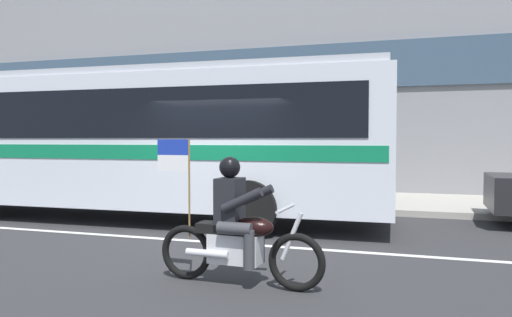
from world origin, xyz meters
The scene contains 6 objects.
ground_plane centered at (0.00, 0.00, 0.00)m, with size 60.00×60.00×0.00m, color #2B2B2D.
sidewalk_curb centered at (0.00, 5.10, 0.07)m, with size 28.00×3.80×0.15m, color #A39E93.
lane_center_stripe centered at (0.00, -0.60, 0.00)m, with size 26.60×0.14×0.01m, color silver.
office_building_facade centered at (0.00, 7.39, 5.82)m, with size 28.00×0.89×11.62m.
transit_bus centered at (-2.39, 1.19, 1.88)m, with size 11.21×2.81×3.22m.
motorcycle_with_rider centered at (1.40, -2.74, 0.67)m, with size 2.19×0.64×1.78m.
Camera 1 is at (3.33, -8.20, 1.78)m, focal length 33.63 mm.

